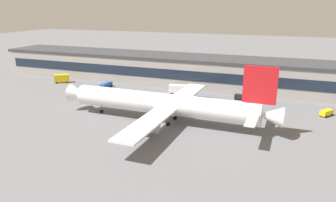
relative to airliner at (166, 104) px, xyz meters
The scene contains 8 objects.
ground_plane 6.00m from the airliner, 101.30° to the right, with size 600.00×600.00×0.00m, color slate.
terminal_building 46.02m from the airliner, 90.66° to the left, with size 190.53×20.38×11.83m.
airliner is the anchor object (origin of this frame).
stair_truck 66.21m from the airliner, 154.10° to the left, with size 6.30×5.39×3.55m.
baggage_tug 34.54m from the airliner, 62.52° to the left, with size 3.96×2.77×1.85m.
belt_loader 47.07m from the airliner, 142.58° to the left, with size 2.19×6.43×1.95m.
fuel_truck 31.04m from the airliner, 102.03° to the left, with size 8.74×4.11×3.35m.
follow_me_car 48.35m from the airliner, 27.56° to the left, with size 4.08×4.69×1.85m.
Camera 1 is at (32.38, -76.68, 31.59)m, focal length 34.28 mm.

